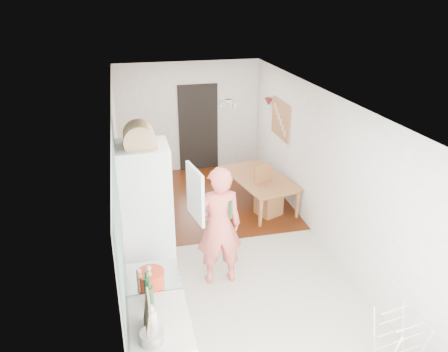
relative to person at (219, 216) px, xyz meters
name	(u,v)px	position (x,y,z in m)	size (l,w,h in m)	color
room_shell	(226,178)	(0.30, 0.83, 0.20)	(3.20, 7.00, 2.50)	white
floor	(226,247)	(0.30, 0.83, -1.05)	(3.20, 7.00, 0.01)	beige
wood_floor_overlay	(204,199)	(0.30, 2.68, -1.05)	(3.20, 3.30, 0.01)	#5A1B06
sage_wall_panel	(118,215)	(-1.29, -1.17, 0.80)	(0.02, 3.00, 1.30)	slate
tile_splashback	(127,307)	(-1.29, -1.72, 0.10)	(0.02, 1.90, 0.50)	black
doorway_recess	(198,128)	(0.50, 4.31, -0.05)	(0.90, 0.04, 2.00)	black
worktop	(159,323)	(-1.00, -1.72, -0.16)	(0.62, 0.92, 0.06)	beige
range_cooker	(155,310)	(-1.00, -0.97, -0.61)	(0.60, 0.60, 0.88)	silver
cooker_top	(152,278)	(-1.00, -0.97, -0.15)	(0.60, 0.60, 0.04)	#BABBBD
fridge_housing	(147,221)	(-0.97, 0.05, 0.02)	(0.66, 0.66, 2.15)	silver
fridge_door	(195,194)	(-0.36, -0.25, 0.50)	(0.56, 0.04, 0.70)	silver
fridge_interior	(169,186)	(-0.66, 0.05, 0.50)	(0.02, 0.52, 0.66)	white
pinboard	(281,119)	(1.88, 2.73, 0.50)	(0.03, 0.90, 0.70)	tan
pinboard_frame	(280,119)	(1.86, 2.73, 0.50)	(0.01, 0.94, 0.74)	#9C6933
wall_sconce	(269,102)	(1.84, 3.38, 0.70)	(0.18, 0.18, 0.16)	maroon
person	(219,216)	(0.00, 0.00, 0.00)	(0.77, 0.50, 2.10)	#EB655A
dining_table	(260,193)	(1.32, 2.17, -0.80)	(1.44, 0.80, 0.51)	#9C6933
dining_chair	(269,191)	(1.35, 1.76, -0.58)	(0.40, 0.40, 0.94)	#9C6933
stool	(215,226)	(0.20, 1.15, -0.82)	(0.35, 0.35, 0.45)	#9C6933
grey_drape	(217,210)	(0.23, 1.12, -0.50)	(0.42, 0.42, 0.19)	slate
drying_rack	(398,344)	(1.53, -2.05, -0.68)	(0.38, 0.34, 0.74)	silver
bread_bin	(139,138)	(-0.99, -0.01, 1.21)	(0.41, 0.38, 0.21)	tan
red_casserole	(151,278)	(-1.03, -1.13, -0.04)	(0.31, 0.31, 0.18)	red
steel_pan	(152,337)	(-1.08, -1.98, -0.08)	(0.22, 0.22, 0.11)	#BABBBD
held_bottle	(230,209)	(0.13, -0.12, 0.15)	(0.05, 0.05, 0.25)	#1D3F20
bottle_a	(150,300)	(-1.06, -1.57, 0.02)	(0.07, 0.07, 0.31)	#1D3F20
bottle_b	(148,290)	(-1.07, -1.41, 0.02)	(0.07, 0.07, 0.30)	#1D3F20
bottle_c	(153,321)	(-1.06, -1.83, -0.01)	(0.10, 0.10, 0.23)	silver
pepper_mill_front	(149,280)	(-1.04, -1.19, -0.02)	(0.06, 0.06, 0.23)	tan
pepper_mill_back	(140,282)	(-1.15, -1.19, -0.03)	(0.06, 0.06, 0.21)	tan
chopping_boards	(147,316)	(-1.11, -1.85, 0.06)	(0.04, 0.29, 0.39)	tan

